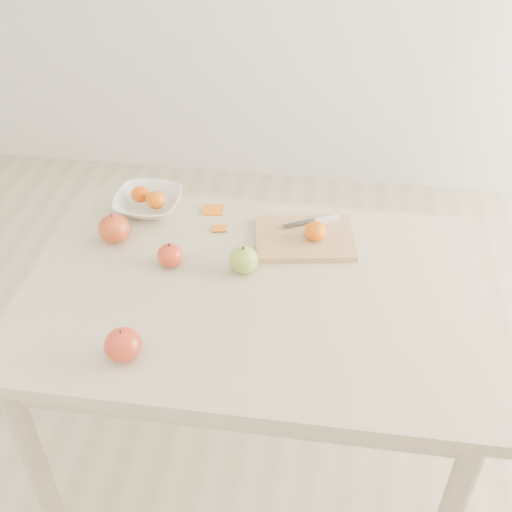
# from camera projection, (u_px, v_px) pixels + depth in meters

# --- Properties ---
(ground) EXTENTS (3.50, 3.50, 0.00)m
(ground) POSITION_uv_depth(u_px,v_px,m) (254.00, 455.00, 2.14)
(ground) COLOR #C6B293
(ground) RESTS_ON ground
(table) EXTENTS (1.20, 0.80, 0.75)m
(table) POSITION_uv_depth(u_px,v_px,m) (253.00, 316.00, 1.73)
(table) COLOR beige
(table) RESTS_ON ground
(cutting_board) EXTENTS (0.30, 0.24, 0.02)m
(cutting_board) POSITION_uv_depth(u_px,v_px,m) (305.00, 238.00, 1.82)
(cutting_board) COLOR tan
(cutting_board) RESTS_ON table
(board_tangerine) EXTENTS (0.06, 0.06, 0.05)m
(board_tangerine) POSITION_uv_depth(u_px,v_px,m) (316.00, 231.00, 1.78)
(board_tangerine) COLOR orange
(board_tangerine) RESTS_ON cutting_board
(fruit_bowl) EXTENTS (0.20, 0.20, 0.05)m
(fruit_bowl) POSITION_uv_depth(u_px,v_px,m) (148.00, 203.00, 1.93)
(fruit_bowl) COLOR white
(fruit_bowl) RESTS_ON table
(bowl_tangerine_near) EXTENTS (0.05, 0.05, 0.05)m
(bowl_tangerine_near) POSITION_uv_depth(u_px,v_px,m) (140.00, 194.00, 1.92)
(bowl_tangerine_near) COLOR #C84D07
(bowl_tangerine_near) RESTS_ON fruit_bowl
(bowl_tangerine_far) EXTENTS (0.06, 0.06, 0.05)m
(bowl_tangerine_far) POSITION_uv_depth(u_px,v_px,m) (156.00, 200.00, 1.90)
(bowl_tangerine_far) COLOR #C85F07
(bowl_tangerine_far) RESTS_ON fruit_bowl
(orange_peel_a) EXTENTS (0.06, 0.05, 0.01)m
(orange_peel_a) POSITION_uv_depth(u_px,v_px,m) (213.00, 211.00, 1.93)
(orange_peel_a) COLOR orange
(orange_peel_a) RESTS_ON table
(orange_peel_b) EXTENTS (0.05, 0.04, 0.01)m
(orange_peel_b) POSITION_uv_depth(u_px,v_px,m) (219.00, 229.00, 1.86)
(orange_peel_b) COLOR orange
(orange_peel_b) RESTS_ON table
(paring_knife) EXTENTS (0.16, 0.08, 0.01)m
(paring_knife) POSITION_uv_depth(u_px,v_px,m) (323.00, 220.00, 1.86)
(paring_knife) COLOR white
(paring_knife) RESTS_ON cutting_board
(apple_green) EXTENTS (0.08, 0.08, 0.07)m
(apple_green) POSITION_uv_depth(u_px,v_px,m) (243.00, 260.00, 1.70)
(apple_green) COLOR olive
(apple_green) RESTS_ON table
(apple_red_b) EXTENTS (0.07, 0.07, 0.06)m
(apple_red_b) POSITION_uv_depth(u_px,v_px,m) (170.00, 255.00, 1.72)
(apple_red_b) COLOR maroon
(apple_red_b) RESTS_ON table
(apple_red_c) EXTENTS (0.09, 0.09, 0.08)m
(apple_red_c) POSITION_uv_depth(u_px,v_px,m) (123.00, 345.00, 1.46)
(apple_red_c) COLOR maroon
(apple_red_c) RESTS_ON table
(apple_red_a) EXTENTS (0.09, 0.09, 0.08)m
(apple_red_a) POSITION_uv_depth(u_px,v_px,m) (114.00, 229.00, 1.80)
(apple_red_a) COLOR maroon
(apple_red_a) RESTS_ON table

